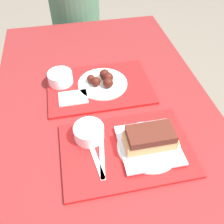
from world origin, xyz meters
name	(u,v)px	position (x,y,z in m)	size (l,w,h in m)	color
ground_plane	(108,198)	(0.00, 0.00, 0.00)	(12.00, 12.00, 0.00)	#706656
picnic_table	(107,129)	(0.00, 0.00, 0.67)	(0.92, 1.63, 0.76)	maroon
picnic_bench_far	(83,54)	(0.00, 1.04, 0.39)	(0.88, 0.28, 0.46)	maroon
tray_near	(126,150)	(0.04, -0.19, 0.77)	(0.46, 0.32, 0.01)	red
tray_far	(99,87)	(0.00, 0.17, 0.77)	(0.46, 0.32, 0.01)	red
bowl_coleslaw_near	(89,132)	(-0.08, -0.11, 0.81)	(0.11, 0.11, 0.05)	white
brisket_sandwich_plate	(149,141)	(0.12, -0.20, 0.81)	(0.23, 0.23, 0.09)	white
plastic_fork_near	(96,159)	(-0.08, -0.21, 0.78)	(0.04, 0.17, 0.00)	white
plastic_knife_near	(102,158)	(-0.05, -0.21, 0.78)	(0.04, 0.17, 0.00)	white
condiment_packet	(122,133)	(0.04, -0.12, 0.78)	(0.04, 0.03, 0.01)	#3F3F47
bowl_coleslaw_far	(60,77)	(-0.17, 0.23, 0.81)	(0.11, 0.11, 0.05)	white
wings_plate_far	(103,81)	(0.02, 0.18, 0.79)	(0.22, 0.22, 0.05)	white
napkin_far	(73,98)	(-0.12, 0.11, 0.78)	(0.12, 0.08, 0.01)	white
person_seated_across	(75,8)	(-0.03, 1.04, 0.76)	(0.34, 0.34, 0.72)	#477051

